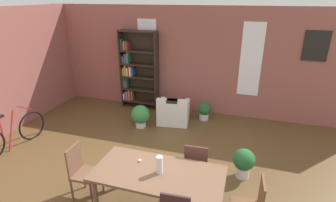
% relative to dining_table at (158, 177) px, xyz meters
% --- Properties ---
extents(ground_plane, '(10.69, 10.69, 0.00)m').
position_rel_dining_table_xyz_m(ground_plane, '(-0.29, 0.53, -0.69)').
color(ground_plane, brown).
extents(back_wall_brick, '(9.22, 0.12, 2.96)m').
position_rel_dining_table_xyz_m(back_wall_brick, '(-0.29, 4.13, 0.79)').
color(back_wall_brick, '#9A554C').
rests_on(back_wall_brick, ground).
extents(window_pane_0, '(0.55, 0.02, 1.92)m').
position_rel_dining_table_xyz_m(window_pane_0, '(-1.73, 4.06, 0.94)').
color(window_pane_0, white).
extents(window_pane_1, '(0.55, 0.02, 1.92)m').
position_rel_dining_table_xyz_m(window_pane_1, '(1.14, 4.06, 0.94)').
color(window_pane_1, white).
extents(dining_table, '(1.93, 0.92, 0.77)m').
position_rel_dining_table_xyz_m(dining_table, '(0.00, 0.00, 0.00)').
color(dining_table, brown).
rests_on(dining_table, ground).
extents(vase_on_table, '(0.10, 0.10, 0.28)m').
position_rel_dining_table_xyz_m(vase_on_table, '(0.02, 0.00, 0.22)').
color(vase_on_table, silver).
rests_on(vase_on_table, dining_table).
extents(tealight_candle_0, '(0.04, 0.04, 0.03)m').
position_rel_dining_table_xyz_m(tealight_candle_0, '(-0.36, 0.17, 0.10)').
color(tealight_candle_0, silver).
rests_on(tealight_candle_0, dining_table).
extents(dining_chair_head_left, '(0.41, 0.41, 0.95)m').
position_rel_dining_table_xyz_m(dining_chair_head_left, '(-1.34, -0.00, -0.18)').
color(dining_chair_head_left, brown).
rests_on(dining_chair_head_left, ground).
extents(dining_chair_far_right, '(0.42, 0.42, 0.95)m').
position_rel_dining_table_xyz_m(dining_chair_far_right, '(0.44, 0.69, -0.18)').
color(dining_chair_far_right, '#542F26').
rests_on(dining_chair_far_right, ground).
extents(bookshelf_tall, '(1.12, 0.30, 2.29)m').
position_rel_dining_table_xyz_m(bookshelf_tall, '(-2.03, 3.88, 0.45)').
color(bookshelf_tall, '#2D2319').
rests_on(bookshelf_tall, ground).
extents(armchair_white, '(0.90, 0.90, 0.75)m').
position_rel_dining_table_xyz_m(armchair_white, '(-0.68, 3.17, -0.41)').
color(armchair_white, silver).
rests_on(armchair_white, ground).
extents(bicycle_second, '(0.44, 1.72, 0.90)m').
position_rel_dining_table_xyz_m(bicycle_second, '(-3.71, 0.83, -0.34)').
color(bicycle_second, black).
rests_on(bicycle_second, ground).
extents(potted_plant_by_shelf, '(0.36, 0.36, 0.49)m').
position_rel_dining_table_xyz_m(potted_plant_by_shelf, '(0.08, 3.57, -0.42)').
color(potted_plant_by_shelf, silver).
rests_on(potted_plant_by_shelf, ground).
extents(potted_plant_corner, '(0.48, 0.48, 0.59)m').
position_rel_dining_table_xyz_m(potted_plant_corner, '(-1.42, 2.64, -0.36)').
color(potted_plant_corner, silver).
rests_on(potted_plant_corner, ground).
extents(potted_plant_window, '(0.41, 0.41, 0.58)m').
position_rel_dining_table_xyz_m(potted_plant_window, '(1.21, 1.32, -0.36)').
color(potted_plant_window, silver).
rests_on(potted_plant_window, ground).
extents(framed_picture, '(0.56, 0.03, 0.72)m').
position_rel_dining_table_xyz_m(framed_picture, '(2.58, 4.05, 1.38)').
color(framed_picture, black).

